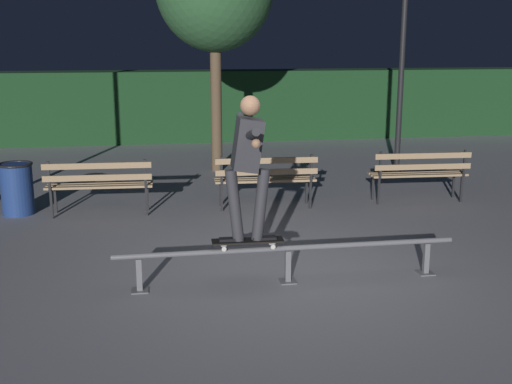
# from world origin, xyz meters

# --- Properties ---
(ground_plane) EXTENTS (90.00, 90.00, 0.00)m
(ground_plane) POSITION_xyz_m (0.00, 0.00, 0.00)
(ground_plane) COLOR gray
(hedge_backdrop) EXTENTS (24.00, 1.20, 1.82)m
(hedge_backdrop) POSITION_xyz_m (0.00, 10.40, 0.91)
(hedge_backdrop) COLOR #193D1E
(hedge_backdrop) RESTS_ON ground
(grind_rail) EXTENTS (3.81, 0.18, 0.42)m
(grind_rail) POSITION_xyz_m (0.00, -0.17, 0.33)
(grind_rail) COLOR slate
(grind_rail) RESTS_ON ground
(skateboard) EXTENTS (0.79, 0.22, 0.09)m
(skateboard) POSITION_xyz_m (-0.45, -0.17, 0.50)
(skateboard) COLOR black
(skateboard) RESTS_ON grind_rail
(skateboarder) EXTENTS (0.62, 1.41, 1.56)m
(skateboarder) POSITION_xyz_m (-0.45, -0.17, 1.43)
(skateboarder) COLOR black
(skateboarder) RESTS_ON skateboard
(park_bench_leftmost) EXTENTS (1.62, 0.49, 0.88)m
(park_bench_leftmost) POSITION_xyz_m (-2.24, 3.01, 0.54)
(park_bench_leftmost) COLOR black
(park_bench_leftmost) RESTS_ON ground
(park_bench_left_center) EXTENTS (1.62, 0.49, 0.88)m
(park_bench_left_center) POSITION_xyz_m (0.33, 3.01, 0.54)
(park_bench_left_center) COLOR black
(park_bench_left_center) RESTS_ON ground
(park_bench_right_center) EXTENTS (1.62, 0.49, 0.88)m
(park_bench_right_center) POSITION_xyz_m (2.89, 3.01, 0.54)
(park_bench_right_center) COLOR black
(park_bench_right_center) RESTS_ON ground
(lamp_post_right) EXTENTS (0.32, 0.32, 3.90)m
(lamp_post_right) POSITION_xyz_m (3.46, 5.42, 2.48)
(lamp_post_right) COLOR black
(lamp_post_right) RESTS_ON ground
(trash_can) EXTENTS (0.52, 0.52, 0.80)m
(trash_can) POSITION_xyz_m (-3.49, 3.32, 0.41)
(trash_can) COLOR navy
(trash_can) RESTS_ON ground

